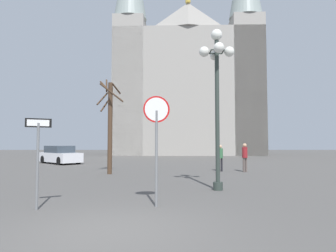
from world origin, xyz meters
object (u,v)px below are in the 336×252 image
bare_tree (109,123)px  pedestrian_standing (244,155)px  street_lamp (216,77)px  pedestrian_walking (220,155)px  stop_sign (156,129)px  one_way_arrow_sign (37,152)px  parked_car_near_white (60,155)px  cathedral (187,82)px

bare_tree → pedestrian_standing: size_ratio=3.15×
pedestrian_standing → street_lamp: bearing=-112.7°
bare_tree → pedestrian_walking: 6.91m
stop_sign → street_lamp: 4.12m
one_way_arrow_sign → parked_car_near_white: one_way_arrow_sign is taller
street_lamp → pedestrian_standing: street_lamp is taller
bare_tree → pedestrian_walking: bearing=12.6°
stop_sign → parked_car_near_white: size_ratio=0.72×
bare_tree → one_way_arrow_sign: bearing=-91.2°
cathedral → parked_car_near_white: size_ratio=7.70×
pedestrian_walking → cathedral: bearing=90.9°
cathedral → pedestrian_standing: cathedral is taller
stop_sign → pedestrian_walking: 10.36m
stop_sign → parked_car_near_white: bearing=118.2°
parked_car_near_white → pedestrian_standing: size_ratio=2.51×
one_way_arrow_sign → bare_tree: size_ratio=0.45×
stop_sign → pedestrian_walking: (3.52, 9.67, -1.18)m
stop_sign → cathedral: bearing=84.7°
stop_sign → pedestrian_standing: bearing=62.2°
parked_car_near_white → pedestrian_standing: pedestrian_standing is taller
cathedral → bare_tree: size_ratio=6.13×
street_lamp → parked_car_near_white: size_ratio=1.43×
pedestrian_walking → pedestrian_standing: 1.45m
one_way_arrow_sign → pedestrian_standing: bearing=50.3°
street_lamp → pedestrian_standing: 7.79m
cathedral → street_lamp: 31.97m
one_way_arrow_sign → stop_sign: bearing=7.1°
stop_sign → pedestrian_standing: size_ratio=1.81×
bare_tree → pedestrian_walking: size_ratio=3.33×
stop_sign → bare_tree: size_ratio=0.57×
one_way_arrow_sign → pedestrian_standing: 12.65m
one_way_arrow_sign → bare_tree: bare_tree is taller
one_way_arrow_sign → pedestrian_walking: (6.66, 10.06, -0.55)m
bare_tree → pedestrian_standing: (7.90, 1.11, -1.82)m
cathedral → street_lamp: bearing=-91.7°
street_lamp → one_way_arrow_sign: bearing=-149.2°
pedestrian_walking → pedestrian_standing: bearing=-13.6°
stop_sign → bare_tree: (-2.97, 8.22, 0.70)m
one_way_arrow_sign → parked_car_near_white: bearing=108.5°
pedestrian_walking → stop_sign: bearing=-110.0°
stop_sign → pedestrian_standing: (4.93, 9.33, -1.12)m
bare_tree → parked_car_near_white: 9.96m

